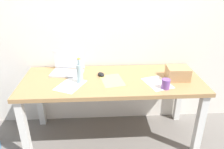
% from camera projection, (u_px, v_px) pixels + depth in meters
% --- Properties ---
extents(ground_plane, '(8.00, 8.00, 0.00)m').
position_uv_depth(ground_plane, '(112.00, 136.00, 2.54)').
color(ground_plane, slate).
extents(back_wall, '(5.20, 0.08, 2.60)m').
position_uv_depth(back_wall, '(110.00, 18.00, 2.38)').
color(back_wall, silver).
rests_on(back_wall, ground).
extents(desk, '(1.85, 0.72, 0.75)m').
position_uv_depth(desk, '(112.00, 87.00, 2.27)').
color(desk, '#A37A4C').
rests_on(desk, ground).
extents(laptop_left, '(0.37, 0.28, 0.23)m').
position_uv_depth(laptop_left, '(68.00, 68.00, 2.35)').
color(laptop_left, silver).
rests_on(laptop_left, desk).
extents(beer_bottle, '(0.06, 0.06, 0.26)m').
position_uv_depth(beer_bottle, '(80.00, 73.00, 2.11)').
color(beer_bottle, '#99B7C1').
rests_on(beer_bottle, desk).
extents(computer_mouse, '(0.10, 0.12, 0.03)m').
position_uv_depth(computer_mouse, '(101.00, 74.00, 2.28)').
color(computer_mouse, black).
rests_on(computer_mouse, desk).
extents(cardboard_box, '(0.23, 0.21, 0.13)m').
position_uv_depth(cardboard_box, '(178.00, 73.00, 2.21)').
color(cardboard_box, tan).
rests_on(cardboard_box, desk).
extents(coffee_mug, '(0.08, 0.08, 0.09)m').
position_uv_depth(coffee_mug, '(166.00, 84.00, 2.02)').
color(coffee_mug, '#724799').
rests_on(coffee_mug, desk).
extents(paper_sheet_center, '(0.26, 0.33, 0.00)m').
position_uv_depth(paper_sheet_center, '(112.00, 81.00, 2.19)').
color(paper_sheet_center, '#F4E06B').
rests_on(paper_sheet_center, desk).
extents(paper_sheet_front_right, '(0.29, 0.35, 0.00)m').
position_uv_depth(paper_sheet_front_right, '(157.00, 83.00, 2.14)').
color(paper_sheet_front_right, white).
rests_on(paper_sheet_front_right, desk).
extents(paper_sheet_front_left, '(0.32, 0.36, 0.00)m').
position_uv_depth(paper_sheet_front_left, '(70.00, 85.00, 2.10)').
color(paper_sheet_front_left, white).
rests_on(paper_sheet_front_left, desk).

